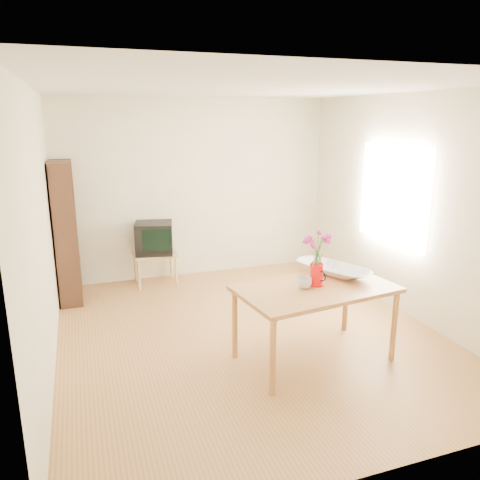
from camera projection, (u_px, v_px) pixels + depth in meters
name	position (u px, v px, depth m)	size (l,w,h in m)	color
room	(252.00, 219.00, 4.85)	(4.50, 4.50, 4.50)	olive
table	(315.00, 294.00, 4.48)	(1.59, 1.04, 0.75)	#A56C38
tv_stand	(155.00, 258.00, 6.65)	(0.60, 0.45, 0.46)	tan
bookshelf	(66.00, 237.00, 5.96)	(0.28, 0.70, 1.80)	black
pitcher	(316.00, 275.00, 4.49)	(0.14, 0.22, 0.22)	red
flowers	(318.00, 247.00, 4.41)	(0.24, 0.24, 0.35)	#C42E93
mug	(305.00, 283.00, 4.41)	(0.13, 0.13, 0.10)	white
bowl	(334.00, 250.00, 4.78)	(0.54, 0.54, 0.51)	white
teacup_a	(330.00, 254.00, 4.78)	(0.08, 0.08, 0.07)	white
teacup_b	(336.00, 253.00, 4.83)	(0.07, 0.07, 0.07)	white
television	(154.00, 237.00, 6.58)	(0.59, 0.56, 0.44)	black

